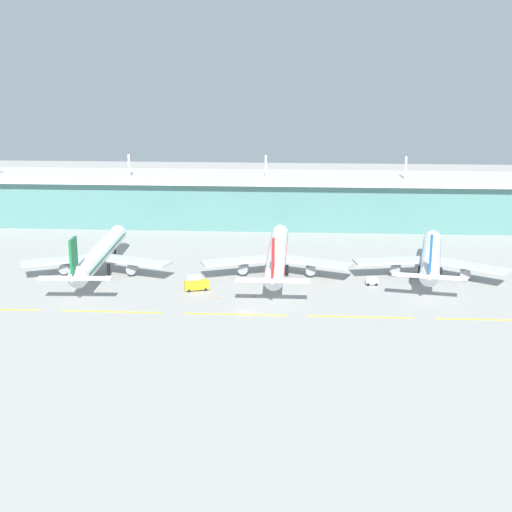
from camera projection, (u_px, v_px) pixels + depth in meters
name	position (u px, v px, depth m)	size (l,w,h in m)	color
ground_plane	(246.00, 313.00, 201.70)	(600.00, 600.00, 0.00)	#9E9E99
terminal_building	(266.00, 200.00, 306.38)	(288.00, 34.00, 29.74)	slate
airliner_near	(99.00, 255.00, 236.61)	(48.77, 67.82, 18.90)	silver
airliner_middle	(277.00, 255.00, 235.92)	(48.80, 70.68, 18.90)	white
airliner_far	(431.00, 257.00, 233.50)	(47.99, 59.38, 18.90)	white
taxiway_stripe_mid_west	(112.00, 312.00, 202.60)	(28.00, 0.70, 0.04)	yellow
taxiway_stripe_centre	(235.00, 314.00, 200.54)	(28.00, 0.70, 0.04)	yellow
taxiway_stripe_mid_east	(360.00, 317.00, 198.48)	(28.00, 0.70, 0.04)	yellow
taxiway_stripe_east	(488.00, 320.00, 196.42)	(28.00, 0.70, 0.04)	yellow
fuel_truck	(196.00, 283.00, 220.66)	(7.65, 4.71, 4.95)	gold
baggage_cart	(372.00, 281.00, 226.17)	(3.69, 2.15, 2.48)	silver
safety_cone_left_wingtip	(206.00, 288.00, 222.00)	(0.56, 0.56, 0.70)	orange
safety_cone_nose_front	(218.00, 298.00, 213.42)	(0.56, 0.56, 0.70)	orange
safety_cone_right_wingtip	(255.00, 295.00, 215.51)	(0.56, 0.56, 0.70)	orange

